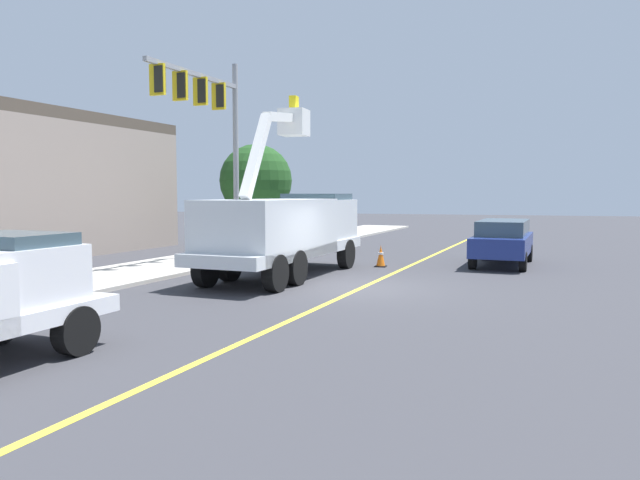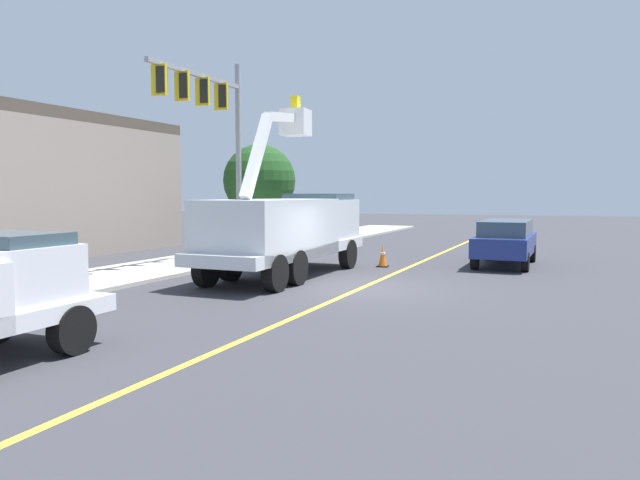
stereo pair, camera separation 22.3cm
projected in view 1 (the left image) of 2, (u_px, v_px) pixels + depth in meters
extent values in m
plane|color=#38383D|center=(361.00, 288.00, 17.23)|extent=(120.00, 120.00, 0.00)
cube|color=#B2ADA3|center=(135.00, 272.00, 20.27)|extent=(60.05, 9.76, 0.12)
cube|color=yellow|center=(361.00, 288.00, 17.23)|extent=(49.75, 5.31, 0.01)
cube|color=silver|center=(283.00, 249.00, 19.50)|extent=(8.41, 3.33, 0.36)
cube|color=silver|center=(315.00, 222.00, 21.86)|extent=(2.85, 2.61, 1.60)
cube|color=#384C56|center=(317.00, 202.00, 21.99)|extent=(2.01, 2.27, 0.64)
cube|color=silver|center=(269.00, 229.00, 18.54)|extent=(5.48, 3.03, 1.80)
cube|color=white|center=(256.00, 156.00, 17.80)|extent=(1.89, 0.31, 2.65)
cube|color=white|center=(281.00, 117.00, 19.65)|extent=(2.49, 0.32, 0.50)
cube|color=white|center=(294.00, 123.00, 20.82)|extent=(0.90, 0.90, 0.90)
cube|color=yellow|center=(294.00, 105.00, 20.77)|extent=(0.36, 0.24, 0.60)
cylinder|color=black|center=(290.00, 252.00, 22.61)|extent=(1.07, 0.45, 1.04)
cylinder|color=black|center=(346.00, 254.00, 21.75)|extent=(1.07, 0.45, 1.04)
cylinder|color=black|center=(229.00, 264.00, 18.60)|extent=(1.07, 0.45, 1.04)
cylinder|color=black|center=(296.00, 268.00, 17.75)|extent=(1.07, 0.45, 1.04)
cylinder|color=black|center=(206.00, 269.00, 17.40)|extent=(1.07, 0.45, 1.04)
cylinder|color=black|center=(275.00, 273.00, 16.54)|extent=(1.07, 0.45, 1.04)
cube|color=white|center=(1.00, 280.00, 9.83)|extent=(2.20, 2.13, 1.10)
cube|color=#384C56|center=(11.00, 250.00, 9.98)|extent=(1.52, 1.89, 0.56)
cylinder|color=black|center=(76.00, 331.00, 10.11)|extent=(0.87, 0.38, 0.84)
cube|color=navy|center=(503.00, 244.00, 22.66)|extent=(4.97, 2.38, 0.70)
cube|color=#384C56|center=(503.00, 228.00, 22.75)|extent=(3.61, 2.02, 0.60)
cylinder|color=black|center=(523.00, 262.00, 20.87)|extent=(0.70, 0.31, 0.68)
cylinder|color=black|center=(473.00, 260.00, 21.52)|extent=(0.70, 0.31, 0.68)
cylinder|color=black|center=(529.00, 253.00, 23.87)|extent=(0.70, 0.31, 0.68)
cylinder|color=black|center=(485.00, 251.00, 24.53)|extent=(0.70, 0.31, 0.68)
cube|color=black|center=(381.00, 266.00, 22.22)|extent=(0.40, 0.40, 0.04)
cone|color=orange|center=(381.00, 255.00, 22.19)|extent=(0.32, 0.32, 0.76)
cylinder|color=white|center=(381.00, 253.00, 22.18)|extent=(0.20, 0.20, 0.08)
cylinder|color=gray|center=(236.00, 163.00, 24.19)|extent=(0.22, 0.22, 7.81)
cube|color=gray|center=(195.00, 74.00, 21.41)|extent=(5.52, 0.73, 0.16)
cube|color=gold|center=(219.00, 96.00, 22.86)|extent=(0.18, 0.57, 1.00)
cube|color=black|center=(221.00, 96.00, 22.83)|extent=(0.23, 0.34, 0.84)
cube|color=gold|center=(200.00, 91.00, 21.73)|extent=(0.18, 0.57, 1.00)
cube|color=black|center=(203.00, 91.00, 21.70)|extent=(0.23, 0.34, 0.84)
cube|color=gold|center=(180.00, 86.00, 20.60)|extent=(0.18, 0.57, 1.00)
cube|color=black|center=(183.00, 86.00, 20.56)|extent=(0.23, 0.34, 0.84)
cube|color=gold|center=(157.00, 80.00, 19.47)|extent=(0.18, 0.57, 1.00)
cube|color=black|center=(160.00, 79.00, 19.43)|extent=(0.23, 0.34, 0.84)
cylinder|color=brown|center=(256.00, 227.00, 30.00)|extent=(0.32, 0.32, 2.07)
sphere|color=#1E471C|center=(256.00, 181.00, 29.82)|extent=(3.58, 3.58, 3.58)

